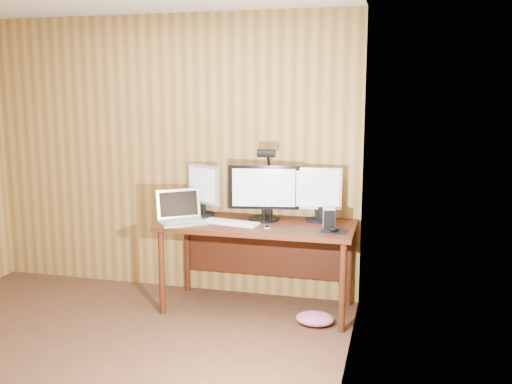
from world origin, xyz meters
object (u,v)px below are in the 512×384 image
at_px(phone, 267,227).
at_px(monitor_center, 264,192).
at_px(mouse, 334,229).
at_px(desk_lamp, 268,173).
at_px(monitor_right, 317,193).
at_px(hard_drive, 329,218).
at_px(speaker, 321,214).
at_px(desk, 260,235).
at_px(laptop, 181,214).
at_px(monitor_left, 203,188).
at_px(keyboard, 231,222).

bearing_deg(phone, monitor_center, 91.49).
bearing_deg(monitor_center, mouse, -32.09).
bearing_deg(mouse, desk_lamp, 143.15).
bearing_deg(monitor_right, hard_drive, -64.83).
bearing_deg(monitor_right, speaker, -29.17).
relative_size(desk, laptop, 3.45).
height_order(laptop, hard_drive, laptop).
xyz_separation_m(monitor_left, phone, (0.65, -0.33, -0.23)).
bearing_deg(monitor_center, monitor_left, 163.83).
distance_m(keyboard, speaker, 0.76).
xyz_separation_m(phone, speaker, (0.39, 0.32, 0.06)).
bearing_deg(desk, phone, -61.40).
height_order(hard_drive, phone, hard_drive).
xyz_separation_m(keyboard, mouse, (0.85, -0.06, 0.01)).
relative_size(desk, phone, 15.53).
xyz_separation_m(hard_drive, phone, (-0.47, -0.14, -0.07)).
relative_size(keyboard, phone, 4.73).
bearing_deg(speaker, monitor_left, 179.36).
bearing_deg(phone, monitor_right, 25.79).
bearing_deg(monitor_center, phone, -80.35).
distance_m(monitor_left, laptop, 0.37).
distance_m(laptop, phone, 0.74).
xyz_separation_m(desk, speaker, (0.50, 0.11, 0.18)).
distance_m(keyboard, desk_lamp, 0.52).
relative_size(desk, mouse, 13.93).
bearing_deg(desk, monitor_right, 14.73).
distance_m(desk, monitor_right, 0.60).
distance_m(phone, speaker, 0.51).
distance_m(phone, desk_lamp, 0.50).
bearing_deg(mouse, phone, 169.67).
xyz_separation_m(monitor_center, keyboard, (-0.23, -0.20, -0.23)).
bearing_deg(mouse, hard_drive, 101.49).
relative_size(mouse, desk_lamp, 0.18).
bearing_deg(desk_lamp, phone, -87.52).
xyz_separation_m(desk, phone, (0.11, -0.21, 0.13)).
bearing_deg(speaker, keyboard, -159.91).
bearing_deg(monitor_left, monitor_center, 25.05).
distance_m(monitor_left, desk_lamp, 0.61).
relative_size(hard_drive, desk_lamp, 0.24).
height_order(monitor_center, phone, monitor_center).
xyz_separation_m(desk, mouse, (0.65, -0.21, 0.15)).
distance_m(laptop, hard_drive, 1.22).
distance_m(monitor_center, mouse, 0.71).
bearing_deg(monitor_right, desk, -173.01).
bearing_deg(speaker, laptop, -165.13).
xyz_separation_m(monitor_center, monitor_left, (-0.56, 0.07, -0.01)).
relative_size(desk, speaker, 12.66).
relative_size(monitor_left, speaker, 3.49).
distance_m(monitor_center, phone, 0.37).
height_order(monitor_right, mouse, monitor_right).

